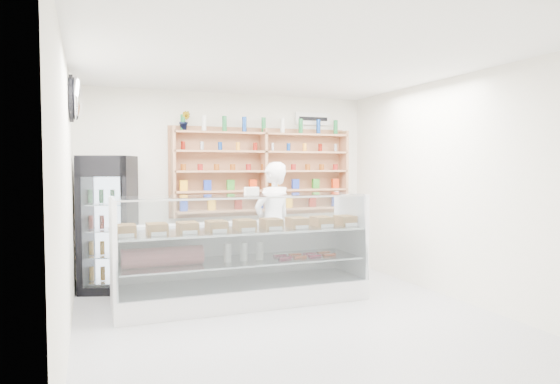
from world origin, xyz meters
name	(u,v)px	position (x,y,z in m)	size (l,w,h in m)	color
room	(291,192)	(0.00, 0.00, 1.40)	(5.00, 5.00, 5.00)	#B6B6BB
display_counter	(242,273)	(-0.31, 0.83, 0.36)	(3.05, 0.91, 1.33)	white
shop_worker	(273,224)	(0.35, 1.52, 0.87)	(0.63, 0.42, 1.74)	silver
drinks_cooler	(109,223)	(-1.81, 2.03, 0.91)	(0.82, 0.81, 1.81)	black
wall_shelving	(264,171)	(0.50, 2.34, 1.59)	(2.84, 0.28, 1.33)	#AF7753
potted_plant	(185,121)	(-0.72, 2.34, 2.34)	(0.16, 0.13, 0.29)	#1E6626
security_mirror	(76,99)	(-2.17, 1.20, 2.45)	(0.15, 0.50, 0.50)	silver
wall_sign	(313,119)	(1.40, 2.47, 2.45)	(0.62, 0.03, 0.20)	white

